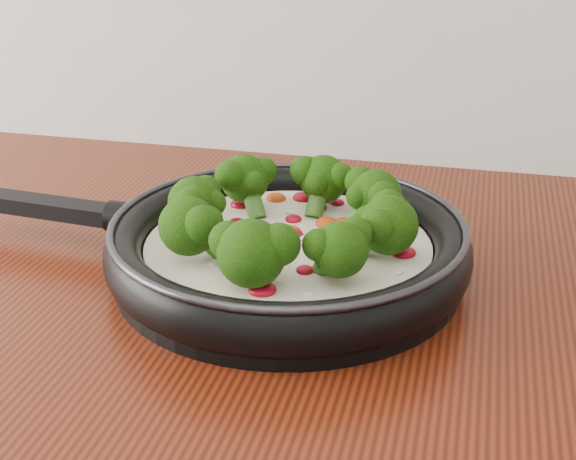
# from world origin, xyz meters

# --- Properties ---
(skillet) EXTENTS (0.57, 0.38, 0.10)m
(skillet) POSITION_xyz_m (-0.07, 1.12, 0.94)
(skillet) COLOR black
(skillet) RESTS_ON counter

